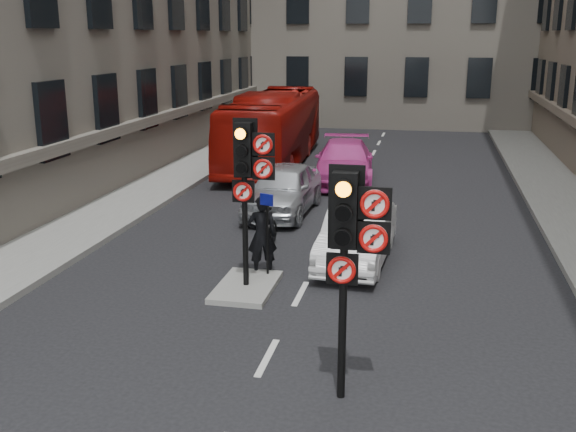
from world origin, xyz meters
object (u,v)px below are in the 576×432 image
at_px(car_pink, 344,162).
at_px(info_sign, 267,223).
at_px(motorcyclist, 262,236).
at_px(signal_near, 350,235).
at_px(car_white, 357,235).
at_px(signal_far, 248,167).
at_px(motorcycle, 265,231).
at_px(bus_red, 273,128).
at_px(car_silver, 283,189).

xyz_separation_m(car_pink, info_sign, (-0.35, -10.68, 0.57)).
relative_size(motorcyclist, info_sign, 1.00).
height_order(signal_near, car_white, signal_near).
relative_size(signal_near, signal_far, 1.00).
height_order(motorcyclist, info_sign, info_sign).
bearing_deg(motorcycle, motorcyclist, -72.90).
distance_m(signal_near, bus_red, 19.14).
height_order(signal_near, bus_red, signal_near).
distance_m(signal_far, bus_red, 14.65).
relative_size(car_white, info_sign, 2.21).
bearing_deg(car_pink, signal_far, -98.15).
height_order(car_pink, motorcycle, car_pink).
distance_m(motorcycle, info_sign, 2.13).
xyz_separation_m(bus_red, motorcyclist, (2.85, -13.32, -0.58)).
relative_size(car_silver, bus_red, 0.41).
relative_size(motorcycle, motorcyclist, 0.97).
xyz_separation_m(signal_far, car_silver, (-0.68, 6.50, -1.94)).
distance_m(signal_near, car_silver, 11.15).
relative_size(signal_far, car_pink, 0.69).
bearing_deg(motorcycle, car_silver, 101.15).
relative_size(car_pink, bus_red, 0.48).
bearing_deg(info_sign, bus_red, 121.84).
xyz_separation_m(car_silver, motorcyclist, (0.71, -5.49, 0.17)).
bearing_deg(car_silver, motorcycle, -82.54).
relative_size(bus_red, motorcycle, 6.03).
height_order(car_white, info_sign, info_sign).
bearing_deg(motorcyclist, car_white, -167.06).
bearing_deg(motorcycle, info_sign, -69.06).
height_order(car_silver, motorcycle, car_silver).
xyz_separation_m(signal_near, signal_far, (-2.60, 4.00, 0.12)).
bearing_deg(motorcyclist, signal_near, 96.44).
bearing_deg(signal_near, motorcyclist, 117.22).
bearing_deg(car_white, bus_red, 115.28).
relative_size(signal_far, motorcyclist, 1.91).
xyz_separation_m(bus_red, info_sign, (3.04, -13.58, -0.20)).
height_order(car_pink, motorcyclist, motorcyclist).
relative_size(car_white, bus_red, 0.38).
bearing_deg(motorcycle, car_white, -1.44).
xyz_separation_m(car_silver, motorcycle, (0.37, -3.85, -0.22)).
distance_m(car_silver, motorcycle, 3.87).
distance_m(bus_red, info_sign, 13.92).
bearing_deg(car_silver, signal_near, -70.72).
bearing_deg(info_sign, signal_far, -86.88).
height_order(car_silver, motorcyclist, motorcyclist).
distance_m(car_pink, motorcyclist, 10.43).
relative_size(car_silver, info_sign, 2.40).
relative_size(car_white, motorcyclist, 2.21).
bearing_deg(car_pink, signal_near, -87.81).
distance_m(signal_near, info_sign, 5.46).
height_order(signal_far, car_silver, signal_far).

